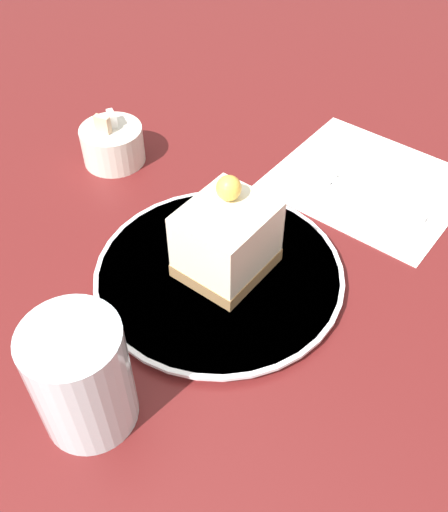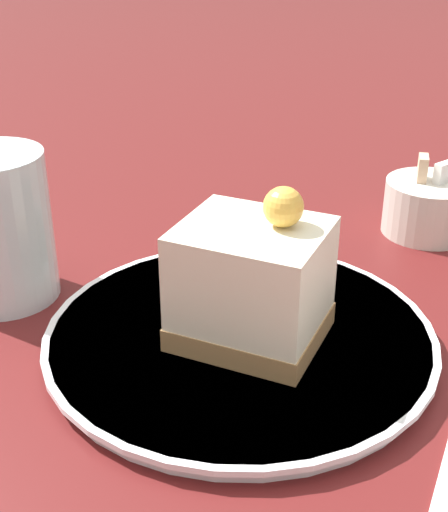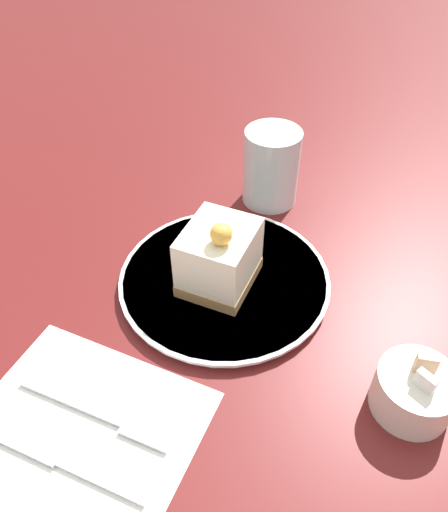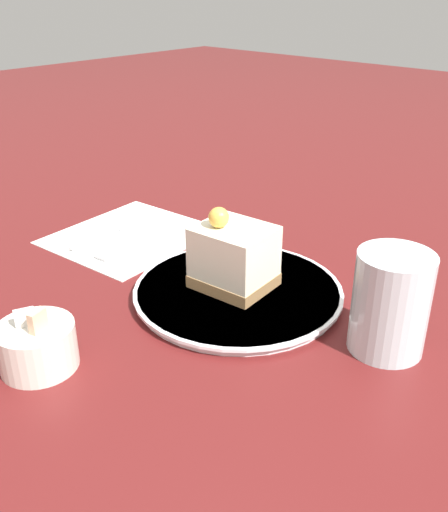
{
  "view_description": "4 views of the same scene",
  "coord_description": "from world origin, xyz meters",
  "px_view_note": "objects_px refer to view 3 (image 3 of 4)",
  "views": [
    {
      "loc": [
        -0.26,
        -0.3,
        0.45
      ],
      "look_at": [
        0.02,
        -0.04,
        0.06
      ],
      "focal_mm": 40.0,
      "sensor_mm": 36.0,
      "label": 1
    },
    {
      "loc": [
        0.21,
        -0.37,
        0.27
      ],
      "look_at": [
        0.02,
        -0.03,
        0.07
      ],
      "focal_mm": 50.0,
      "sensor_mm": 36.0,
      "label": 2
    },
    {
      "loc": [
        0.4,
        0.18,
        0.45
      ],
      "look_at": [
        0.03,
        -0.02,
        0.05
      ],
      "focal_mm": 35.0,
      "sensor_mm": 36.0,
      "label": 3
    },
    {
      "loc": [
        -0.37,
        0.45,
        0.36
      ],
      "look_at": [
        0.04,
        -0.01,
        0.06
      ],
      "focal_mm": 40.0,
      "sensor_mm": 36.0,
      "label": 4
    }
  ],
  "objects_px": {
    "knife": "(42,453)",
    "sugar_bowl": "(414,392)",
    "drinking_glass": "(271,167)",
    "cake_slice": "(219,257)",
    "plate": "(224,280)",
    "fork": "(107,416)"
  },
  "relations": [
    {
      "from": "knife",
      "to": "sugar_bowl",
      "type": "distance_m",
      "value": 0.36
    },
    {
      "from": "knife",
      "to": "drinking_glass",
      "type": "bearing_deg",
      "value": 172.17
    },
    {
      "from": "cake_slice",
      "to": "knife",
      "type": "distance_m",
      "value": 0.27
    },
    {
      "from": "sugar_bowl",
      "to": "drinking_glass",
      "type": "relative_size",
      "value": 0.71
    },
    {
      "from": "drinking_glass",
      "to": "sugar_bowl",
      "type": "bearing_deg",
      "value": 47.38
    },
    {
      "from": "plate",
      "to": "sugar_bowl",
      "type": "bearing_deg",
      "value": 76.27
    },
    {
      "from": "cake_slice",
      "to": "drinking_glass",
      "type": "height_order",
      "value": "cake_slice"
    },
    {
      "from": "plate",
      "to": "sugar_bowl",
      "type": "distance_m",
      "value": 0.25
    },
    {
      "from": "cake_slice",
      "to": "drinking_glass",
      "type": "distance_m",
      "value": 0.2
    },
    {
      "from": "fork",
      "to": "sugar_bowl",
      "type": "distance_m",
      "value": 0.3
    },
    {
      "from": "knife",
      "to": "cake_slice",
      "type": "bearing_deg",
      "value": 165.53
    },
    {
      "from": "fork",
      "to": "drinking_glass",
      "type": "height_order",
      "value": "drinking_glass"
    },
    {
      "from": "plate",
      "to": "cake_slice",
      "type": "distance_m",
      "value": 0.05
    },
    {
      "from": "sugar_bowl",
      "to": "plate",
      "type": "bearing_deg",
      "value": -103.73
    },
    {
      "from": "plate",
      "to": "cake_slice",
      "type": "xyz_separation_m",
      "value": [
        0.01,
        -0.0,
        0.05
      ]
    },
    {
      "from": "knife",
      "to": "sugar_bowl",
      "type": "height_order",
      "value": "sugar_bowl"
    },
    {
      "from": "knife",
      "to": "drinking_glass",
      "type": "height_order",
      "value": "drinking_glass"
    },
    {
      "from": "cake_slice",
      "to": "fork",
      "type": "bearing_deg",
      "value": -8.33
    },
    {
      "from": "fork",
      "to": "drinking_glass",
      "type": "xyz_separation_m",
      "value": [
        -0.4,
        -0.01,
        0.05
      ]
    },
    {
      "from": "cake_slice",
      "to": "knife",
      "type": "bearing_deg",
      "value": -13.82
    },
    {
      "from": "knife",
      "to": "fork",
      "type": "bearing_deg",
      "value": 147.96
    },
    {
      "from": "sugar_bowl",
      "to": "cake_slice",
      "type": "bearing_deg",
      "value": -101.53
    }
  ]
}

